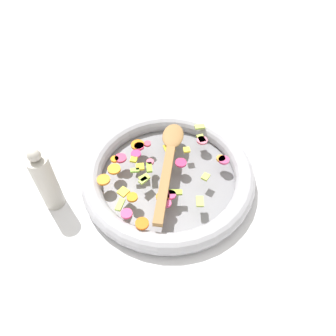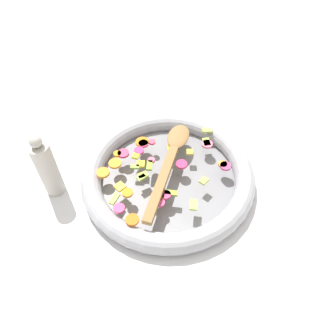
% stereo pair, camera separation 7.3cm
% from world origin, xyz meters
% --- Properties ---
extents(ground_plane, '(4.00, 4.00, 0.00)m').
position_xyz_m(ground_plane, '(0.00, 0.00, 0.00)').
color(ground_plane, silver).
extents(skillet, '(0.44, 0.44, 0.05)m').
position_xyz_m(skillet, '(0.00, 0.00, 0.02)').
color(skillet, slate).
rests_on(skillet, ground_plane).
extents(chopped_vegetables, '(0.27, 0.36, 0.01)m').
position_xyz_m(chopped_vegetables, '(-0.02, -0.03, 0.05)').
color(chopped_vegetables, orange).
rests_on(chopped_vegetables, skillet).
extents(wooden_spoon, '(0.20, 0.29, 0.01)m').
position_xyz_m(wooden_spoon, '(-0.01, 0.02, 0.06)').
color(wooden_spoon, olive).
rests_on(wooden_spoon, chopped_vegetables).
extents(pepper_mill, '(0.05, 0.05, 0.19)m').
position_xyz_m(pepper_mill, '(-0.17, -0.23, 0.08)').
color(pepper_mill, '#B2ADA3').
rests_on(pepper_mill, ground_plane).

